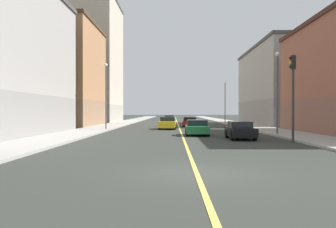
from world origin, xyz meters
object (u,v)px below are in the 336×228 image
street_lamp_left_far (225,98)px  car_silver (169,119)px  traffic_light_left_near (293,86)px  street_lamp_left_near (277,84)px  car_yellow (168,123)px  building_left_mid (292,86)px  building_right_distant (86,62)px  car_red (190,122)px  car_black (240,130)px  street_lamp_right_near (106,89)px  building_right_midblock (53,75)px  car_green (197,128)px

street_lamp_left_far → car_silver: bearing=154.7°
traffic_light_left_near → street_lamp_left_far: (1.02, 38.18, 0.65)m
street_lamp_left_near → car_yellow: bearing=131.1°
building_left_mid → building_right_distant: (-34.64, 13.09, 5.54)m
car_red → car_silver: car_silver is taller
car_black → car_silver: bearing=98.0°
street_lamp_right_near → car_black: street_lamp_right_near is taller
car_black → building_right_midblock: bearing=132.8°
building_right_midblock → car_silver: 23.81m
car_black → building_left_mid: bearing=65.7°
car_red → street_lamp_left_far: bearing=63.4°
traffic_light_left_near → car_yellow: bearing=115.1°
building_right_midblock → car_yellow: (15.94, -8.13, -6.34)m
building_left_mid → street_lamp_left_near: building_left_mid is taller
car_red → car_green: bearing=-90.6°
street_lamp_left_far → car_yellow: street_lamp_left_far is taller
car_silver → car_yellow: car_yellow is taller
building_right_distant → street_lamp_left_far: size_ratio=3.31×
building_left_mid → street_lamp_left_far: size_ratio=3.46×
building_right_distant → traffic_light_left_near: (24.35, -45.18, -7.75)m
building_right_midblock → car_green: building_right_midblock is taller
building_right_distant → car_yellow: (15.94, -27.21, -10.77)m
building_left_mid → street_lamp_right_near: (-25.37, -16.44, -1.46)m
building_left_mid → street_lamp_left_far: bearing=146.7°
traffic_light_left_near → street_lamp_right_near: 21.75m
street_lamp_left_near → car_red: size_ratio=1.69×
car_black → car_yellow: size_ratio=0.92×
building_left_mid → street_lamp_left_near: 26.65m
street_lamp_left_near → street_lamp_right_near: 18.21m
building_left_mid → traffic_light_left_near: (-10.29, -32.09, -2.21)m
street_lamp_right_near → car_yellow: 8.01m
street_lamp_left_far → car_red: 15.16m
car_silver → building_right_distant: bearing=171.1°
street_lamp_left_near → street_lamp_left_far: size_ratio=1.00×
street_lamp_right_near → street_lamp_left_far: 27.69m
street_lamp_left_far → car_green: 31.99m
building_left_mid → car_yellow: 24.01m
traffic_light_left_near → car_black: (-2.88, 2.94, -3.06)m
car_silver → car_yellow: (0.09, -24.71, 0.02)m
street_lamp_left_near → car_green: street_lamp_left_near is taller
street_lamp_left_near → car_black: street_lamp_left_near is taller
car_yellow → building_right_midblock: bearing=153.0°
street_lamp_left_near → car_yellow: size_ratio=1.53×
building_left_mid → car_green: size_ratio=5.62×
building_right_midblock → building_left_mid: bearing=9.8°
street_lamp_left_far → car_black: street_lamp_left_far is taller
car_silver → car_yellow: size_ratio=0.88×
street_lamp_left_near → car_black: (-3.90, -4.21, -3.72)m
car_black → car_green: bearing=124.5°
street_lamp_right_near → car_red: (9.51, 9.39, -3.82)m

